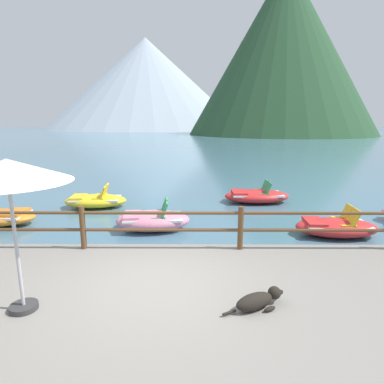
# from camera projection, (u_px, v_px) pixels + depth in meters

# --- Properties ---
(ground_plane) EXTENTS (200.00, 200.00, 0.00)m
(ground_plane) POSITION_uv_depth(u_px,v_px,m) (189.00, 143.00, 44.71)
(ground_plane) COLOR #477084
(dock_railing) EXTENTS (23.92, 0.12, 0.95)m
(dock_railing) POSITION_uv_depth(u_px,v_px,m) (161.00, 224.00, 6.97)
(dock_railing) COLOR brown
(dock_railing) RESTS_ON promenade_dock
(beach_umbrella) EXTENTS (1.70, 1.70, 2.24)m
(beach_umbrella) POSITION_uv_depth(u_px,v_px,m) (7.00, 173.00, 4.37)
(beach_umbrella) COLOR #B2B2B7
(beach_umbrella) RESTS_ON promenade_dock
(dog_resting) EXTENTS (1.00, 0.56, 0.26)m
(dog_resting) POSITION_uv_depth(u_px,v_px,m) (258.00, 300.00, 4.84)
(dog_resting) COLOR black
(dog_resting) RESTS_ON promenade_dock
(pedal_boat_0) EXTENTS (2.31, 1.36, 0.82)m
(pedal_boat_0) POSITION_uv_depth(u_px,v_px,m) (95.00, 200.00, 11.93)
(pedal_boat_0) COLOR yellow
(pedal_boat_0) RESTS_ON ground
(pedal_boat_1) EXTENTS (2.27, 1.26, 0.83)m
(pedal_boat_1) POSITION_uv_depth(u_px,v_px,m) (336.00, 227.00, 8.99)
(pedal_boat_1) COLOR red
(pedal_boat_1) RESTS_ON ground
(pedal_boat_5) EXTENTS (2.52, 1.34, 0.84)m
(pedal_boat_5) POSITION_uv_depth(u_px,v_px,m) (256.00, 196.00, 12.62)
(pedal_boat_5) COLOR red
(pedal_boat_5) RESTS_ON ground
(pedal_boat_6) EXTENTS (2.25, 1.44, 0.89)m
(pedal_boat_6) POSITION_uv_depth(u_px,v_px,m) (153.00, 220.00, 9.45)
(pedal_boat_6) COLOR pink
(pedal_boat_6) RESTS_ON ground
(cliff_headland) EXTENTS (40.17, 40.17, 34.97)m
(cliff_headland) POSITION_uv_depth(u_px,v_px,m) (276.00, 57.00, 70.46)
(cliff_headland) COLOR #284C2D
(cliff_headland) RESTS_ON ground
(distant_peak) EXTENTS (69.93, 69.93, 31.00)m
(distant_peak) POSITION_uv_depth(u_px,v_px,m) (146.00, 84.00, 115.18)
(distant_peak) COLOR #9EADBC
(distant_peak) RESTS_ON ground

